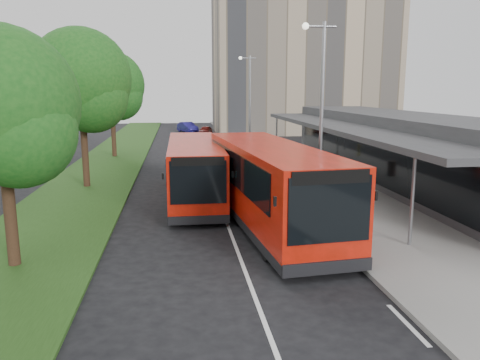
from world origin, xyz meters
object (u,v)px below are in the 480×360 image
object	(u,v)px
tree_far	(111,89)
lamp_post_near	(320,106)
bus_second	(194,170)
car_near	(206,130)
car_far	(188,127)
lamp_post_far	(249,98)
litter_bin	(306,170)
tree_near	(1,114)
tree_mid	(81,86)
bus_main	(270,185)
bollard	(260,152)

from	to	relation	value
tree_far	lamp_post_near	xyz separation A→B (m)	(11.13, -19.05, -0.69)
lamp_post_near	bus_second	bearing A→B (deg)	147.95
car_near	car_far	size ratio (longest dim) A/B	0.80
lamp_post_near	car_far	bearing A→B (deg)	96.62
tree_far	lamp_post_far	bearing A→B (deg)	4.87
tree_far	lamp_post_far	distance (m)	11.19
tree_far	litter_bin	distance (m)	17.80
bus_second	car_far	world-z (taller)	bus_second
tree_near	tree_mid	world-z (taller)	tree_mid
bus_main	litter_bin	size ratio (longest dim) A/B	12.88
tree_mid	bollard	bearing A→B (deg)	38.71
lamp_post_near	lamp_post_far	bearing A→B (deg)	90.00
tree_mid	litter_bin	world-z (taller)	tree_mid
tree_near	bus_main	size ratio (longest dim) A/B	0.62
lamp_post_far	car_near	world-z (taller)	lamp_post_far
tree_near	tree_mid	xyz separation A→B (m)	(-0.00, 12.00, 0.91)
bollard	bus_second	bearing A→B (deg)	-113.25
lamp_post_near	tree_far	bearing A→B (deg)	120.29
tree_far	car_far	distance (m)	23.13
lamp_post_near	car_far	distance (m)	41.24
lamp_post_far	bus_main	size ratio (longest dim) A/B	0.68
car_far	litter_bin	bearing A→B (deg)	-101.27
tree_far	car_near	distance (m)	20.68
tree_near	car_far	size ratio (longest dim) A/B	1.83
litter_bin	car_far	xyz separation A→B (m)	(-6.33, 33.20, 0.05)
tree_mid	car_near	bearing A→B (deg)	74.31
tree_near	tree_far	size ratio (longest dim) A/B	0.87
bus_main	car_far	size ratio (longest dim) A/B	2.94
car_near	litter_bin	bearing A→B (deg)	-68.31
tree_near	lamp_post_far	bearing A→B (deg)	65.96
tree_mid	car_far	world-z (taller)	tree_mid
car_near	lamp_post_far	bearing A→B (deg)	-67.73
bollard	tree_far	bearing A→B (deg)	166.01
tree_near	bus_main	xyz separation A→B (m)	(8.68, 3.27, -3.03)
lamp_post_far	bus_second	bearing A→B (deg)	-107.46
tree_far	car_near	bearing A→B (deg)	65.02
tree_mid	bus_second	bearing A→B (deg)	-32.64
tree_far	bus_second	distance (m)	17.27
lamp_post_near	bus_second	world-z (taller)	lamp_post_near
tree_near	lamp_post_far	xyz separation A→B (m)	(11.13, 24.95, 0.02)
tree_mid	car_far	distance (m)	34.67
bollard	car_far	distance (m)	25.07
lamp_post_far	bus_second	xyz separation A→B (m)	(-5.26, -16.71, -3.23)
car_far	car_near	bearing A→B (deg)	-81.19
tree_near	bus_main	world-z (taller)	tree_near
tree_near	bus_second	world-z (taller)	tree_near
car_far	tree_near	bearing A→B (deg)	-120.03
lamp_post_far	car_near	bearing A→B (deg)	98.69
lamp_post_far	bollard	bearing A→B (deg)	-85.59
lamp_post_far	lamp_post_near	bearing A→B (deg)	-90.00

